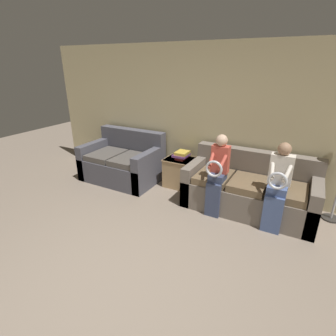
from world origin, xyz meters
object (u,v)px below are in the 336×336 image
object	(u,v)px
couch_side	(123,163)
child_left_seated	(218,172)
couch_main	(249,190)
book_stack	(182,155)
child_right_seated	(278,184)
side_shelf	(181,172)

from	to	relation	value
couch_side	child_left_seated	distance (m)	2.13
couch_side	child_left_seated	world-z (taller)	child_left_seated
couch_main	book_stack	xyz separation A→B (m)	(-1.32, 0.23, 0.30)
couch_side	child_left_seated	bearing A→B (deg)	-9.70
couch_side	child_right_seated	xyz separation A→B (m)	(2.93, -0.35, 0.35)
child_right_seated	book_stack	bearing A→B (deg)	161.09
couch_side	child_right_seated	distance (m)	2.97
book_stack	couch_side	bearing A→B (deg)	-168.32
side_shelf	book_stack	size ratio (longest dim) A/B	2.05
side_shelf	couch_side	bearing A→B (deg)	-168.37
couch_main	side_shelf	world-z (taller)	couch_main
couch_side	child_right_seated	bearing A→B (deg)	-6.89
couch_side	child_right_seated	world-z (taller)	child_right_seated
child_right_seated	side_shelf	xyz separation A→B (m)	(-1.74, 0.60, -0.40)
couch_main	book_stack	bearing A→B (deg)	170.28
side_shelf	book_stack	distance (m)	0.35
child_left_seated	child_right_seated	size ratio (longest dim) A/B	1.00
couch_side	book_stack	bearing A→B (deg)	11.68
child_left_seated	side_shelf	world-z (taller)	child_left_seated
couch_main	couch_side	distance (m)	2.50
couch_main	couch_side	world-z (taller)	couch_side
couch_main	couch_side	xyz separation A→B (m)	(-2.50, -0.02, 0.01)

